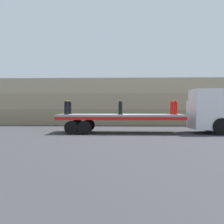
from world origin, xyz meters
TOP-DOWN VIEW (x-y plane):
  - ground_plane at (0.00, 0.00)m, footprint 120.00×120.00m
  - rock_cliff at (0.00, 8.03)m, footprint 60.00×3.30m
  - truck_cab at (5.95, 0.00)m, footprint 2.28×2.60m
  - flatbed_trailer at (-0.65, 0.00)m, footprint 8.39×2.53m
  - fire_hydrant_black_near_0 at (-3.59, -0.53)m, footprint 0.32×0.57m
  - fire_hydrant_black_far_0 at (-3.59, 0.53)m, footprint 0.32×0.57m
  - fire_hydrant_black_near_1 at (0.00, -0.53)m, footprint 0.32×0.57m
  - fire_hydrant_black_far_1 at (0.00, 0.53)m, footprint 0.32×0.57m
  - fire_hydrant_red_near_2 at (3.59, -0.53)m, footprint 0.32×0.57m
  - fire_hydrant_red_far_2 at (3.59, 0.53)m, footprint 0.32×0.57m
  - cargo_strap_rear at (-3.59, 0.00)m, footprint 0.05×2.62m
  - cargo_strap_middle at (0.00, 0.00)m, footprint 0.05×2.62m
  - cargo_strap_front at (3.59, 0.00)m, footprint 0.05×2.62m

SIDE VIEW (x-z plane):
  - ground_plane at x=0.00m, z-range 0.00..0.00m
  - flatbed_trailer at x=-0.65m, z-range 0.37..1.63m
  - truck_cab at x=5.95m, z-range 0.02..2.96m
  - fire_hydrant_black_near_0 at x=-3.59m, z-range 1.25..2.17m
  - fire_hydrant_black_far_0 at x=-3.59m, z-range 1.25..2.17m
  - fire_hydrant_black_near_1 at x=0.00m, z-range 1.25..2.17m
  - fire_hydrant_black_far_1 at x=0.00m, z-range 1.25..2.17m
  - fire_hydrant_red_near_2 at x=3.59m, z-range 1.25..2.17m
  - fire_hydrant_red_far_2 at x=3.59m, z-range 1.25..2.17m
  - cargo_strap_rear at x=-3.59m, z-range 2.18..2.19m
  - cargo_strap_middle at x=0.00m, z-range 2.18..2.19m
  - cargo_strap_front at x=3.59m, z-range 2.18..2.19m
  - rock_cliff at x=0.00m, z-range 0.00..4.51m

